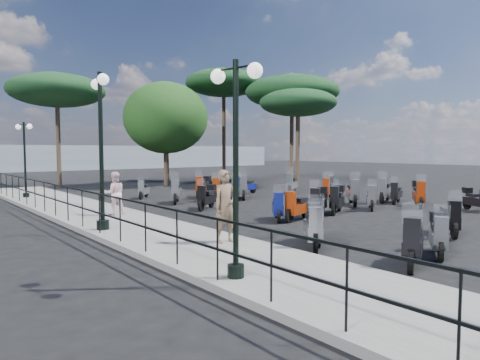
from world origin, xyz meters
TOP-DOWN VIEW (x-y plane):
  - ground at (0.00, 0.00)m, footprint 120.00×120.00m
  - sidewalk at (-6.50, 3.00)m, footprint 3.00×30.00m
  - railing at (-7.80, 2.80)m, footprint 0.04×26.04m
  - lamp_post_0 at (-7.44, -4.79)m, footprint 0.41×1.12m
  - lamp_post_1 at (-7.52, 1.25)m, footprint 0.50×1.30m
  - lamp_post_2 at (-7.19, 11.81)m, footprint 0.59×1.00m
  - woman at (-5.82, -2.34)m, footprint 0.68×0.47m
  - pedestrian_far at (-6.12, 3.73)m, footprint 0.84×0.72m
  - scooter_0 at (-3.84, -6.16)m, footprint 1.64×0.95m
  - scooter_1 at (-4.08, -3.70)m, footprint 1.38×1.33m
  - scooter_2 at (-3.74, -3.38)m, footprint 1.04×1.28m
  - scooter_3 at (-1.42, -0.62)m, footprint 1.64×0.70m
  - scooter_4 at (-2.16, 6.21)m, footprint 1.16×1.58m
  - scooter_5 at (-2.43, 8.94)m, footprint 1.04×1.18m
  - scooter_7 at (-2.49, -6.04)m, footprint 1.41×0.96m
  - scooter_8 at (1.07, -0.36)m, footprint 1.59×1.01m
  - scooter_9 at (-1.93, -0.19)m, footprint 1.13×1.30m
  - scooter_10 at (-2.24, 3.66)m, footprint 1.42×1.07m
  - scooter_11 at (1.04, 5.90)m, footprint 1.26×1.54m
  - scooter_13 at (0.09, -5.10)m, footprint 1.38×1.12m
  - scooter_14 at (3.60, 0.75)m, footprint 1.43×1.39m
  - scooter_15 at (2.94, -0.62)m, footprint 1.37×1.08m
  - scooter_16 at (0.19, 6.04)m, footprint 1.51×1.18m
  - scooter_17 at (2.11, 7.82)m, footprint 1.64×1.05m
  - scooter_20 at (5.79, -3.49)m, footprint 0.94×1.33m
  - scooter_21 at (5.25, -1.40)m, footprint 1.57×1.21m
  - scooter_22 at (4.79, 3.11)m, footprint 1.54×0.98m
  - scooter_23 at (2.95, 7.31)m, footprint 1.56×0.59m
  - scooter_26 at (5.61, 0.44)m, footprint 1.77×0.88m
  - scooter_27 at (5.59, -0.16)m, footprint 1.51×0.76m
  - scooter_28 at (5.30, 6.13)m, footprint 1.62×1.11m
  - scooter_29 at (7.72, 5.43)m, footprint 1.08×1.26m
  - scooter_30 at (0.15, 7.41)m, footprint 1.51×1.18m
  - scooter_31 at (-0.06, -0.40)m, footprint 1.59×1.01m
  - scooter_32 at (1.25, 5.53)m, footprint 1.26×1.54m
  - broadleaf_tree at (2.35, 15.11)m, footprint 5.71×5.71m
  - pine_0 at (7.40, 15.29)m, footprint 5.79×5.79m
  - pine_1 at (10.11, 10.81)m, footprint 6.71×6.71m
  - pine_2 at (-3.71, 18.43)m, footprint 6.11×6.11m
  - pine_3 at (8.55, 8.76)m, footprint 5.07×5.07m
  - distant_hills at (0.00, 45.00)m, footprint 70.00×8.00m

SIDE VIEW (x-z plane):
  - ground at x=0.00m, z-range 0.00..0.00m
  - sidewalk at x=-6.50m, z-range 0.00..0.15m
  - scooter_5 at x=-2.43m, z-range -0.18..1.00m
  - scooter_2 at x=-3.74m, z-range -0.19..1.05m
  - scooter_29 at x=7.72m, z-range -0.19..1.06m
  - scooter_23 at x=2.95m, z-range -0.19..1.06m
  - scooter_27 at x=5.59m, z-range -0.19..1.07m
  - scooter_9 at x=-1.93m, z-range -0.20..1.10m
  - scooter_20 at x=5.79m, z-range -0.15..1.05m
  - scooter_15 at x=2.94m, z-range -0.20..1.11m
  - scooter_13 at x=0.09m, z-range -0.20..1.13m
  - scooter_3 at x=-1.42m, z-range -0.20..1.13m
  - scooter_7 at x=-2.49m, z-range -0.15..1.10m
  - scooter_0 at x=-3.84m, z-range -0.22..1.19m
  - scooter_10 at x=-2.24m, z-range -0.16..1.14m
  - scooter_17 at x=2.11m, z-range -0.22..1.23m
  - scooter_22 at x=4.79m, z-range -0.17..1.18m
  - scooter_28 at x=5.30m, z-range -0.22..1.24m
  - scooter_4 at x=-2.16m, z-range -0.22..1.24m
  - scooter_26 at x=5.61m, z-range -0.22..1.24m
  - scooter_11 at x=1.04m, z-range -0.23..1.26m
  - scooter_32 at x=1.25m, z-range -0.23..1.26m
  - scooter_14 at x=3.60m, z-range -0.23..1.27m
  - scooter_8 at x=1.07m, z-range -0.17..1.21m
  - scooter_31 at x=-0.06m, z-range -0.17..1.21m
  - scooter_1 at x=-4.08m, z-range -0.17..1.22m
  - scooter_16 at x=0.19m, z-range -0.17..1.23m
  - scooter_30 at x=0.15m, z-range -0.17..1.23m
  - scooter_21 at x=5.25m, z-range -0.18..1.27m
  - railing at x=-7.80m, z-range 0.35..1.45m
  - pedestrian_far at x=-6.12m, z-range 0.15..1.66m
  - woman at x=-5.82m, z-range 0.15..1.94m
  - distant_hills at x=0.00m, z-range 0.00..3.00m
  - lamp_post_2 at x=-7.19m, z-range 0.40..4.03m
  - lamp_post_0 at x=-7.44m, z-range 0.42..4.26m
  - lamp_post_1 at x=-7.52m, z-range 0.46..4.93m
  - broadleaf_tree at x=2.35m, z-range 1.08..8.12m
  - pine_3 at x=8.55m, z-range 2.29..8.68m
  - pine_2 at x=-3.71m, z-range 2.58..9.92m
  - pine_1 at x=10.11m, z-range 2.67..10.38m
  - pine_0 at x=7.40m, z-range 3.19..11.67m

